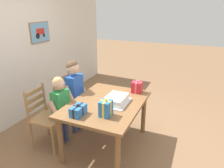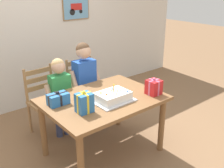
# 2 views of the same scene
# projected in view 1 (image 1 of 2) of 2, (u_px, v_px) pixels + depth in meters

# --- Properties ---
(ground_plane) EXTENTS (20.00, 20.00, 0.00)m
(ground_plane) POSITION_uv_depth(u_px,v_px,m) (107.00, 145.00, 3.15)
(ground_plane) COLOR #846042
(back_wall) EXTENTS (6.40, 0.11, 2.60)m
(back_wall) POSITION_uv_depth(u_px,v_px,m) (6.00, 52.00, 3.38)
(back_wall) COLOR silver
(back_wall) RESTS_ON ground
(dining_table) EXTENTS (1.31, 0.97, 0.73)m
(dining_table) POSITION_uv_depth(u_px,v_px,m) (107.00, 108.00, 2.93)
(dining_table) COLOR brown
(dining_table) RESTS_ON ground
(birthday_cake) EXTENTS (0.44, 0.34, 0.19)m
(birthday_cake) POSITION_uv_depth(u_px,v_px,m) (116.00, 100.00, 2.87)
(birthday_cake) COLOR silver
(birthday_cake) RESTS_ON dining_table
(gift_box_red_large) EXTENTS (0.23, 0.14, 0.16)m
(gift_box_red_large) POSITION_uv_depth(u_px,v_px,m) (78.00, 111.00, 2.54)
(gift_box_red_large) COLOR #286BB7
(gift_box_red_large) RESTS_ON dining_table
(gift_box_beside_cake) EXTENTS (0.16, 0.16, 0.21)m
(gift_box_beside_cake) POSITION_uv_depth(u_px,v_px,m) (137.00, 87.00, 3.21)
(gift_box_beside_cake) COLOR red
(gift_box_beside_cake) RESTS_ON dining_table
(gift_box_corner_small) EXTENTS (0.16, 0.14, 0.23)m
(gift_box_corner_small) POSITION_uv_depth(u_px,v_px,m) (106.00, 108.00, 2.51)
(gift_box_corner_small) COLOR #286BB7
(gift_box_corner_small) RESTS_ON dining_table
(chair_left) EXTENTS (0.44, 0.44, 0.92)m
(chair_left) POSITION_uv_depth(u_px,v_px,m) (46.00, 117.00, 3.04)
(chair_left) COLOR #A87A4C
(chair_left) RESTS_ON ground
(chair_right) EXTENTS (0.46, 0.46, 0.92)m
(chair_right) POSITION_uv_depth(u_px,v_px,m) (70.00, 101.00, 3.57)
(chair_right) COLOR #A87A4C
(chair_right) RESTS_ON ground
(child_older) EXTENTS (0.44, 0.25, 1.23)m
(child_older) POSITION_uv_depth(u_px,v_px,m) (75.00, 90.00, 3.29)
(child_older) COLOR #38426B
(child_older) RESTS_ON ground
(child_younger) EXTENTS (0.40, 0.23, 1.08)m
(child_younger) POSITION_uv_depth(u_px,v_px,m) (61.00, 104.00, 3.00)
(child_younger) COLOR #38426B
(child_younger) RESTS_ON ground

